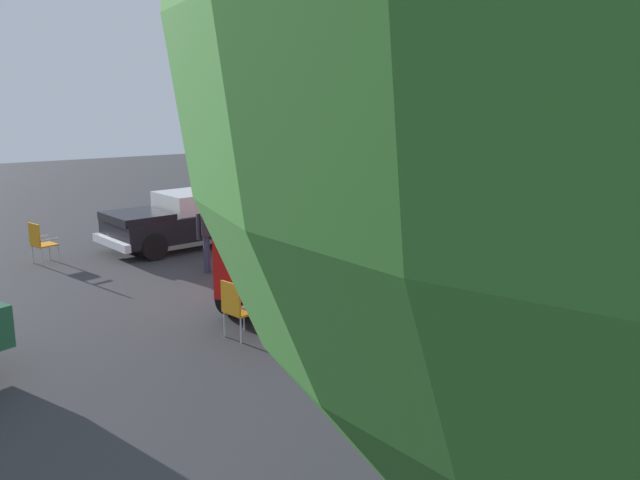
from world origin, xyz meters
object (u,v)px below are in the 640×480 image
classic_hot_rod (186,219)px  lawn_chair_by_car (40,240)px  lawn_chair_near_truck (246,230)px  spectator_standing (211,232)px  vintage_fire_truck (324,237)px  spectator_seated (250,226)px  lawn_chair_spare (237,305)px

classic_hot_rod → lawn_chair_by_car: bearing=-89.8°
lawn_chair_near_truck → classic_hot_rod: bearing=-144.0°
spectator_standing → lawn_chair_near_truck: bearing=132.4°
vintage_fire_truck → spectator_standing: bearing=-152.0°
lawn_chair_by_car → spectator_seated: (1.59, 4.85, 0.11)m
lawn_chair_by_car → spectator_standing: size_ratio=0.61×
spectator_seated → lawn_chair_near_truck: bearing=-156.8°
classic_hot_rod → spectator_standing: size_ratio=2.75×
lawn_chair_spare → spectator_seated: bearing=152.4°
classic_hot_rod → spectator_seated: (1.60, 1.13, -0.05)m
lawn_chair_spare → spectator_standing: spectator_standing is taller
classic_hot_rod → lawn_chair_spare: classic_hot_rod is taller
lawn_chair_by_car → spectator_seated: 5.11m
lawn_chair_by_car → lawn_chair_spare: bearing=15.6°
lawn_chair_near_truck → spectator_seated: spectator_seated is taller
lawn_chair_by_car → spectator_seated: spectator_seated is taller
lawn_chair_spare → spectator_seated: spectator_seated is taller
classic_hot_rod → lawn_chair_by_car: (0.01, -3.72, -0.16)m
lawn_chair_spare → vintage_fire_truck: bearing=119.8°
vintage_fire_truck → spectator_seated: vintage_fire_truck is taller
vintage_fire_truck → spectator_seated: 4.00m
lawn_chair_near_truck → lawn_chair_by_car: same height
lawn_chair_near_truck → lawn_chair_by_car: size_ratio=1.00×
vintage_fire_truck → classic_hot_rod: vintage_fire_truck is taller
vintage_fire_truck → lawn_chair_near_truck: vintage_fire_truck is taller
lawn_chair_by_car → spectator_seated: bearing=71.9°
lawn_chair_by_car → spectator_standing: (2.87, 3.26, 0.37)m
vintage_fire_truck → lawn_chair_near_truck: 4.13m
vintage_fire_truck → lawn_chair_by_car: size_ratio=5.96×
lawn_chair_near_truck → vintage_fire_truck: bearing=-1.7°
lawn_chair_near_truck → spectator_standing: spectator_standing is taller
classic_hot_rod → lawn_chair_near_truck: classic_hot_rod is taller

